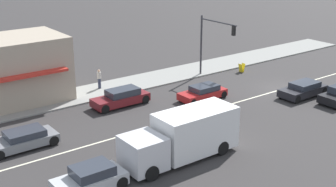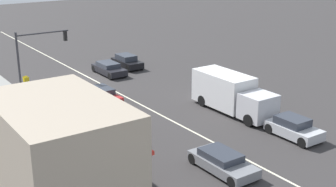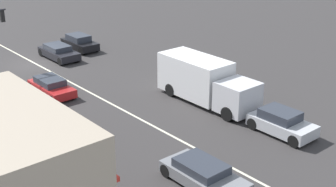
# 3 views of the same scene
# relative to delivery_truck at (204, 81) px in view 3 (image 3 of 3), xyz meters

# --- Properties ---
(ground_plane) EXTENTS (160.00, 160.00, 0.00)m
(ground_plane) POSITION_rel_delivery_truck_xyz_m (5.00, 3.04, -1.47)
(ground_plane) COLOR #333030
(lane_marking_center) EXTENTS (0.16, 60.00, 0.01)m
(lane_marking_center) POSITION_rel_delivery_truck_xyz_m (5.00, -14.96, -1.46)
(lane_marking_center) COLOR beige
(lane_marking_center) RESTS_ON ground
(delivery_truck) EXTENTS (2.44, 7.50, 2.87)m
(delivery_truck) POSITION_rel_delivery_truck_xyz_m (0.00, 0.00, 0.00)
(delivery_truck) COLOR silver
(delivery_truck) RESTS_ON ground
(sedan_maroon) EXTENTS (1.73, 4.59, 1.34)m
(sedan_maroon) POSITION_rel_delivery_truck_xyz_m (10.00, -1.67, -0.82)
(sedan_maroon) COLOR maroon
(sedan_maroon) RESTS_ON ground
(sedan_silver) EXTENTS (1.88, 3.82, 1.40)m
(sedan_silver) POSITION_rel_delivery_truck_xyz_m (0.00, 6.32, -0.79)
(sedan_silver) COLOR #B7BABF
(sedan_silver) RESTS_ON ground
(sedan_dark) EXTENTS (1.87, 4.32, 1.20)m
(sedan_dark) POSITION_rel_delivery_truck_xyz_m (2.80, -14.94, -0.88)
(sedan_dark) COLOR black
(sedan_dark) RESTS_ON ground
(hatchback_red) EXTENTS (1.73, 4.05, 1.18)m
(hatchback_red) POSITION_rel_delivery_truck_xyz_m (7.20, -7.75, -0.90)
(hatchback_red) COLOR #AD1E1E
(hatchback_red) RESTS_ON ground
(suv_black) EXTENTS (1.79, 4.01, 1.36)m
(suv_black) POSITION_rel_delivery_truck_xyz_m (0.00, -16.22, -0.81)
(suv_black) COLOR black
(suv_black) RESTS_ON ground
(suv_grey) EXTENTS (1.92, 4.35, 1.16)m
(suv_grey) POSITION_rel_delivery_truck_xyz_m (7.20, 7.31, -0.89)
(suv_grey) COLOR slate
(suv_grey) RESTS_ON ground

